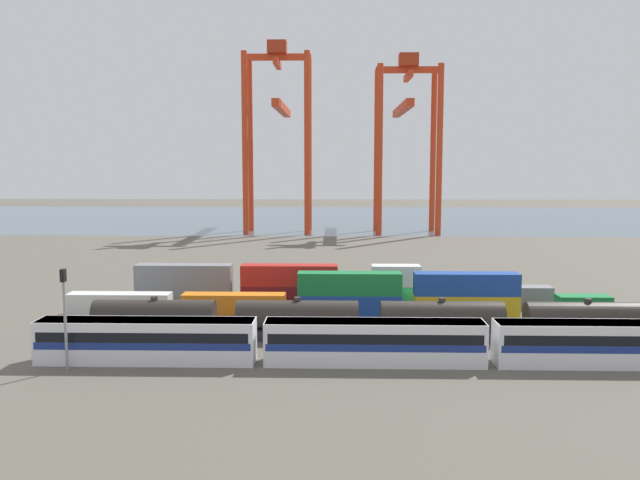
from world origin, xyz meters
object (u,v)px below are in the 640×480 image
Objects in this scene: shipping_container_0 at (120,304)px; shipping_container_14 at (502,296)px; shipping_container_1 at (234,305)px; passenger_train at (374,340)px; shipping_container_10 at (290,295)px; freight_tank_row at (442,320)px; gantry_crane_west at (279,121)px; shipping_container_12 at (396,296)px; signal_mast at (65,306)px; gantry_crane_central at (406,125)px.

shipping_container_14 is at bearing 6.81° from shipping_container_0.
shipping_container_1 is at bearing -170.41° from shipping_container_14.
passenger_train is 25.60m from shipping_container_10.
shipping_container_10 is at bearing 136.42° from freight_tank_row.
gantry_crane_west is (-9.23, 90.95, 27.65)m from shipping_container_10.
shipping_container_14 is at bearing 0.00° from shipping_container_12.
gantry_crane_west is at bearing 83.78° from shipping_container_0.
signal_mast is at bearing -163.12° from freight_tank_row.
gantry_crane_west is at bearing 103.59° from freight_tank_row.
shipping_container_0 is at bearing 147.80° from passenger_train.
shipping_container_14 is at bearing 30.58° from signal_mast.
gantry_crane_central reaches higher than shipping_container_0.
gantry_crane_west is (-35.90, 90.95, 27.65)m from shipping_container_14.
shipping_container_12 is at bearing 15.88° from shipping_container_1.
shipping_container_1 is at bearing -88.18° from gantry_crane_west.
shipping_container_1 is at bearing 61.09° from signal_mast.
shipping_container_1 is (13.59, 0.00, 0.00)m from shipping_container_0.
shipping_container_10 is at bearing -104.72° from gantry_crane_central.
shipping_container_0 and shipping_container_14 have the same top height.
shipping_container_1 is 0.25× the size of gantry_crane_west.
shipping_container_10 and shipping_container_14 have the same top height.
gantry_crane_west is at bearing 95.79° from shipping_container_10.
shipping_container_1 is at bearing -107.29° from gantry_crane_central.
shipping_container_0 is 13.59m from shipping_container_1.
shipping_container_1 is at bearing -164.12° from shipping_container_12.
signal_mast is 0.73× the size of shipping_container_1.
gantry_crane_west is (-25.80, 106.72, 26.90)m from freight_tank_row.
gantry_crane_central is (14.64, 115.00, 25.57)m from passenger_train.
shipping_container_14 is at bearing -68.46° from gantry_crane_west.
signal_mast is 40.65m from shipping_container_12.
signal_mast is 119.65m from gantry_crane_west.
shipping_container_12 is at bearing 180.00° from shipping_container_14.
gantry_crane_west is (10.52, 96.50, 27.65)m from shipping_container_0.
freight_tank_row is at bearing -93.94° from gantry_crane_central.
shipping_container_0 is (-29.05, 18.29, -0.84)m from passenger_train.
shipping_container_10 is 0.25× the size of gantry_crane_west.
gantry_crane_west is (8.29, 117.06, 23.32)m from signal_mast.
shipping_container_1 is 1.00× the size of shipping_container_14.
gantry_crane_central is at bearing 82.74° from passenger_train.
shipping_container_10 is (17.51, 26.11, -4.34)m from signal_mast.
freight_tank_row is at bearing -78.41° from shipping_container_12.
shipping_container_10 is at bearing -84.21° from gantry_crane_west.
signal_mast is (-34.08, -10.34, 3.59)m from freight_tank_row.
shipping_container_10 is 13.34m from shipping_container_12.
shipping_container_0 is 109.35m from gantry_crane_central.
gantry_crane_central is (23.94, 91.16, 26.41)m from shipping_container_10.
signal_mast is 1.46× the size of shipping_container_12.
shipping_container_0 is at bearing 164.28° from freight_tank_row.
passenger_train is 5.00× the size of shipping_container_14.
shipping_container_10 is 95.51m from gantry_crane_west.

